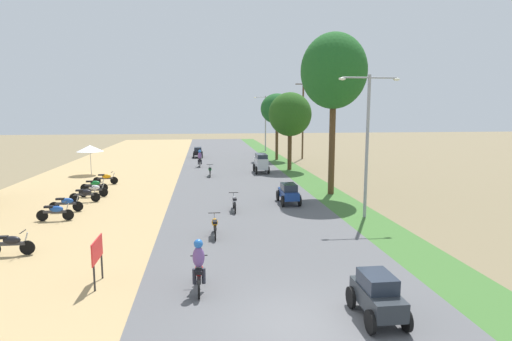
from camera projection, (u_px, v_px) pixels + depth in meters
ground_plane at (300, 326)px, 11.04m from camera, size 180.00×180.00×0.00m
road_strip at (300, 325)px, 11.03m from camera, size 9.00×140.00×0.08m
median_strip at (502, 313)px, 11.73m from camera, size 2.40×140.00×0.06m
parked_motorbike_nearest at (11, 243)px, 16.17m from camera, size 1.80×0.54×0.94m
parked_motorbike_second at (56, 211)px, 21.23m from camera, size 1.80×0.54×0.94m
parked_motorbike_third at (66, 203)px, 23.10m from camera, size 1.80×0.54×0.94m
parked_motorbike_fourth at (85, 194)px, 25.53m from camera, size 1.80×0.54×0.94m
parked_motorbike_fifth at (94, 189)px, 27.05m from camera, size 1.80×0.54×0.94m
parked_motorbike_sixth at (94, 185)px, 28.70m from camera, size 1.80×0.54×0.94m
parked_motorbike_seventh at (106, 178)px, 31.56m from camera, size 1.80×0.54×0.94m
street_signboard at (97, 253)px, 13.39m from camera, size 0.06×1.30×1.50m
vendor_umbrella at (90, 148)px, 36.16m from camera, size 2.20×2.20×2.52m
median_tree_nearest at (334, 72)px, 27.00m from camera, size 4.22×4.22×10.37m
median_tree_second at (290, 115)px, 38.71m from camera, size 3.92×3.92×7.09m
median_tree_third at (277, 109)px, 46.49m from camera, size 3.59×3.59×7.28m
streetlamp_near at (367, 136)px, 21.41m from camera, size 3.16×0.20×7.24m
streetlamp_mid at (266, 119)px, 56.39m from camera, size 3.16×0.20×7.31m
utility_pole_near at (303, 118)px, 47.81m from camera, size 1.80×0.20×8.89m
car_hatchback_charcoal at (377, 295)px, 11.20m from camera, size 1.04×2.00×1.23m
car_sedan_blue at (289, 192)px, 25.02m from camera, size 1.10×2.26×1.19m
car_van_silver at (261, 162)px, 37.19m from camera, size 1.19×2.41×1.67m
car_sedan_black at (198, 152)px, 49.19m from camera, size 1.10×2.26×1.19m
motorbike_foreground_rider at (199, 266)px, 12.92m from camera, size 0.54×1.80×1.66m
motorbike_ahead_second at (215, 225)px, 18.60m from camera, size 0.54×1.80×0.94m
motorbike_ahead_third at (234, 202)px, 23.25m from camera, size 0.54×1.80×0.94m
motorbike_ahead_fourth at (210, 170)px, 35.32m from camera, size 0.54×1.80×0.94m
motorbike_ahead_fifth at (200, 159)px, 41.08m from camera, size 0.54×1.80×1.66m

